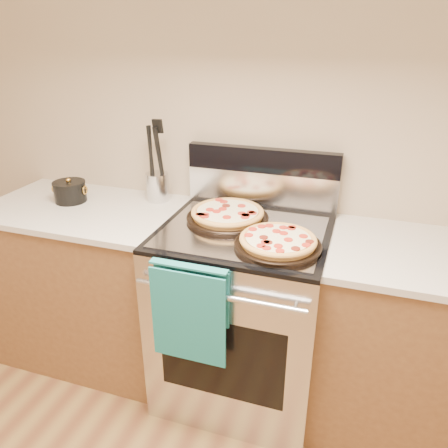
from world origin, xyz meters
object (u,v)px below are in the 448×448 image
(range_body, at_px, (243,315))
(saucepan, at_px, (70,192))
(utensil_crock, at_px, (158,187))
(pepperoni_pizza_back, at_px, (228,215))
(pepperoni_pizza_front, at_px, (278,242))

(range_body, relative_size, saucepan, 5.51)
(saucepan, bearing_deg, utensil_crock, 20.61)
(utensil_crock, bearing_deg, range_body, -23.66)
(pepperoni_pizza_back, distance_m, saucepan, 0.88)
(range_body, relative_size, utensil_crock, 6.04)
(pepperoni_pizza_back, height_order, utensil_crock, utensil_crock)
(range_body, height_order, pepperoni_pizza_back, pepperoni_pizza_back)
(pepperoni_pizza_back, bearing_deg, pepperoni_pizza_front, -35.82)
(range_body, xyz_separation_m, pepperoni_pizza_back, (-0.10, 0.07, 0.50))
(range_body, bearing_deg, utensil_crock, 156.34)
(utensil_crock, relative_size, saucepan, 0.91)
(pepperoni_pizza_front, xyz_separation_m, saucepan, (-1.16, 0.21, 0.01))
(pepperoni_pizza_back, relative_size, pepperoni_pizza_front, 1.08)
(range_body, bearing_deg, pepperoni_pizza_back, 145.97)
(pepperoni_pizza_back, xyz_separation_m, pepperoni_pizza_front, (0.28, -0.20, -0.00))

